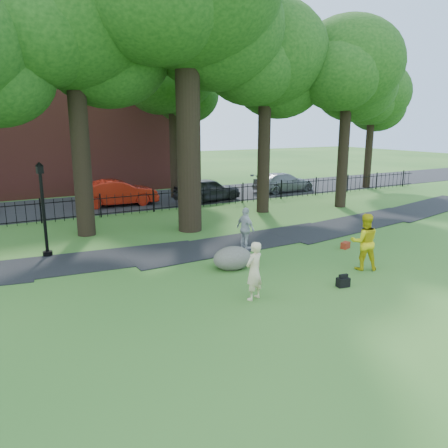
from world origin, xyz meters
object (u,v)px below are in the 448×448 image
boulder (233,257)px  red_sedan (117,193)px  man (364,242)px  lamppost (44,211)px  woman (254,271)px

boulder → red_sedan: (-0.24, 13.70, 0.38)m
man → boulder: man is taller
lamppost → woman: bearing=-67.3°
boulder → red_sedan: bearing=91.0°
boulder → red_sedan: red_sedan is taller
man → red_sedan: size_ratio=0.41×
man → boulder: bearing=-0.4°
man → red_sedan: (-4.17, 16.01, -0.20)m
lamppost → red_sedan: (5.27, 9.05, -0.97)m
woman → boulder: bearing=-127.2°
woman → lamppost: lamppost is taller
man → red_sedan: 16.54m
red_sedan → man: bearing=-161.4°
man → lamppost: 11.75m
man → lamppost: (-9.44, 6.95, 0.78)m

